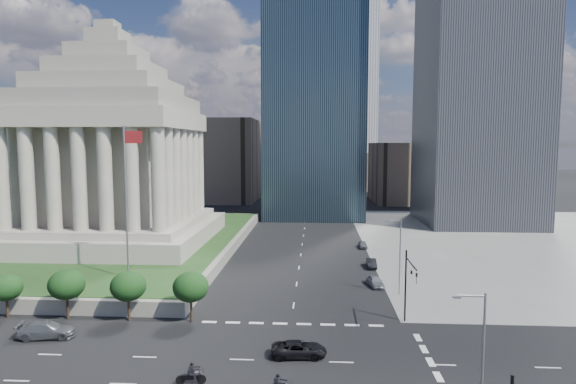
# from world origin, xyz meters

# --- Properties ---
(ground) EXTENTS (500.00, 500.00, 0.00)m
(ground) POSITION_xyz_m (0.00, 100.00, 0.00)
(ground) COLOR black
(ground) RESTS_ON ground
(sidewalk_ne) EXTENTS (68.00, 90.00, 0.03)m
(sidewalk_ne) POSITION_xyz_m (46.00, 60.00, 0.01)
(sidewalk_ne) COLOR slate
(sidewalk_ne) RESTS_ON ground
(plaza_terrace) EXTENTS (66.00, 70.00, 1.80)m
(plaza_terrace) POSITION_xyz_m (-45.00, 50.00, 0.90)
(plaza_terrace) COLOR slate
(plaza_terrace) RESTS_ON ground
(plaza_lawn) EXTENTS (64.00, 68.00, 0.10)m
(plaza_lawn) POSITION_xyz_m (-45.00, 50.00, 1.85)
(plaza_lawn) COLOR #1E3E19
(plaza_lawn) RESTS_ON plaza_terrace
(war_memorial) EXTENTS (34.00, 34.00, 39.00)m
(war_memorial) POSITION_xyz_m (-34.00, 48.00, 21.40)
(war_memorial) COLOR gray
(war_memorial) RESTS_ON plaza_lawn
(flagpole) EXTENTS (2.52, 0.24, 20.00)m
(flagpole) POSITION_xyz_m (-21.83, 24.00, 13.11)
(flagpole) COLOR slate
(flagpole) RESTS_ON plaza_lawn
(midrise_glass) EXTENTS (26.00, 26.00, 60.00)m
(midrise_glass) POSITION_xyz_m (2.00, 95.00, 30.00)
(midrise_glass) COLOR black
(midrise_glass) RESTS_ON ground
(highrise_ne) EXTENTS (26.00, 28.00, 100.00)m
(highrise_ne) POSITION_xyz_m (42.00, 85.00, 50.00)
(highrise_ne) COLOR black
(highrise_ne) RESTS_ON ground
(building_filler_ne) EXTENTS (20.00, 30.00, 20.00)m
(building_filler_ne) POSITION_xyz_m (32.00, 130.00, 10.00)
(building_filler_ne) COLOR #4F4336
(building_filler_ne) RESTS_ON ground
(building_filler_nw) EXTENTS (24.00, 30.00, 28.00)m
(building_filler_nw) POSITION_xyz_m (-30.00, 130.00, 14.00)
(building_filler_nw) COLOR #4F4336
(building_filler_nw) RESTS_ON ground
(traffic_signal_ne) EXTENTS (0.30, 5.74, 8.00)m
(traffic_signal_ne) POSITION_xyz_m (12.50, 13.70, 5.25)
(traffic_signal_ne) COLOR black
(traffic_signal_ne) RESTS_ON ground
(street_lamp_south) EXTENTS (2.13, 0.22, 10.00)m
(street_lamp_south) POSITION_xyz_m (13.33, -6.00, 5.66)
(street_lamp_south) COLOR slate
(street_lamp_south) RESTS_ON ground
(street_lamp_north) EXTENTS (2.13, 0.22, 10.00)m
(street_lamp_north) POSITION_xyz_m (13.33, 25.00, 5.66)
(street_lamp_north) COLOR slate
(street_lamp_north) RESTS_ON ground
(pickup_truck) EXTENTS (5.26, 2.74, 1.42)m
(pickup_truck) POSITION_xyz_m (1.16, 5.95, 0.71)
(pickup_truck) COLOR black
(pickup_truck) RESTS_ON ground
(suv_grey) EXTENTS (5.92, 3.17, 1.63)m
(suv_grey) POSITION_xyz_m (-24.42, 8.79, 0.82)
(suv_grey) COLOR #4F5256
(suv_grey) RESTS_ON ground
(parked_sedan_near) EXTENTS (4.46, 2.40, 1.44)m
(parked_sedan_near) POSITION_xyz_m (10.84, 28.64, 0.72)
(parked_sedan_near) COLOR gray
(parked_sedan_near) RESTS_ON ground
(parked_sedan_mid) EXTENTS (1.49, 4.10, 1.34)m
(parked_sedan_mid) POSITION_xyz_m (11.50, 38.83, 0.67)
(parked_sedan_mid) COLOR black
(parked_sedan_mid) RESTS_ON ground
(parked_sedan_far) EXTENTS (3.76, 1.53, 1.28)m
(parked_sedan_far) POSITION_xyz_m (11.50, 53.18, 0.64)
(parked_sedan_far) COLOR #54575C
(parked_sedan_far) RESTS_ON ground
(motorcycle_trail) EXTENTS (2.57, 1.02, 1.86)m
(motorcycle_trail) POSITION_xyz_m (-7.45, 0.31, 0.93)
(motorcycle_trail) COLOR black
(motorcycle_trail) RESTS_ON ground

